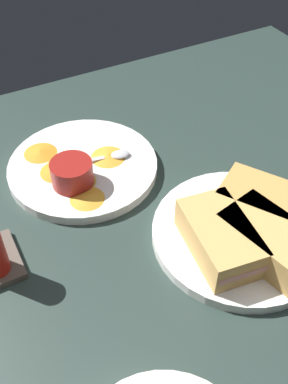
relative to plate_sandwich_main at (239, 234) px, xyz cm
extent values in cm
cube|color=#283833|center=(-1.28, 5.28, -2.30)|extent=(110.00, 110.00, 3.00)
cylinder|color=white|center=(0.00, 0.00, 0.00)|extent=(25.23, 25.23, 1.60)
cube|color=tan|center=(-0.85, 4.72, 3.20)|extent=(13.91, 9.29, 4.80)
cube|color=#DB938E|center=(-0.85, 4.72, 3.20)|extent=(14.08, 8.72, 0.80)
cube|color=tan|center=(-4.72, -0.85, 3.20)|extent=(14.32, 10.19, 4.80)
cube|color=#DB938E|center=(-4.72, -0.85, 3.20)|extent=(14.44, 9.66, 0.80)
cube|color=tan|center=(0.85, -4.72, 3.20)|extent=(15.05, 13.38, 4.80)
cube|color=#DB938E|center=(0.85, -4.72, 3.20)|extent=(14.94, 13.00, 0.80)
cylinder|color=#0C144C|center=(0.12, -5.68, 2.43)|extent=(6.32, 6.32, 3.25)
cylinder|color=black|center=(0.12, -5.68, 3.65)|extent=(5.18, 5.18, 0.60)
cube|color=silver|center=(3.04, 3.27, 1.05)|extent=(2.47, 5.48, 0.40)
ellipsoid|color=silver|center=(1.34, -1.96, 1.20)|extent=(3.09, 3.73, 0.80)
cylinder|color=white|center=(24.24, 14.31, 0.00)|extent=(24.84, 24.84, 1.60)
cylinder|color=maroon|center=(20.51, 17.42, 2.81)|extent=(6.61, 6.61, 4.02)
cylinder|color=olive|center=(20.51, 17.42, 4.42)|extent=(5.42, 5.42, 0.60)
cube|color=silver|center=(24.04, 13.35, 1.05)|extent=(1.90, 5.55, 0.40)
ellipsoid|color=silver|center=(22.93, 7.97, 1.20)|extent=(2.80, 3.58, 0.80)
cone|color=orange|center=(24.17, 18.78, 1.10)|extent=(7.91, 7.91, 0.60)
cone|color=orange|center=(30.02, 19.63, 1.10)|extent=(7.89, 7.89, 0.60)
cone|color=gold|center=(16.15, 16.86, 1.10)|extent=(6.45, 6.45, 0.60)
cone|color=gold|center=(23.69, 9.89, 1.10)|extent=(7.95, 7.95, 0.60)
cone|color=orange|center=(24.50, 17.35, 1.10)|extent=(7.71, 7.71, 0.60)
cone|color=gold|center=(20.49, 17.09, 1.10)|extent=(9.10, 9.10, 0.60)
camera|label=1|loc=(-31.24, 32.05, 50.13)|focal=42.52mm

